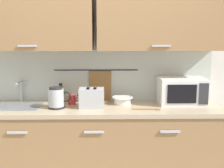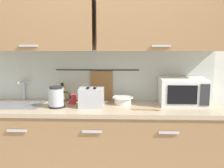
# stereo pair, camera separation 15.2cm
# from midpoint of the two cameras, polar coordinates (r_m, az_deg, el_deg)

# --- Properties ---
(counter_unit) EXTENTS (2.53, 0.64, 0.90)m
(counter_unit) POSITION_cam_midpoint_polar(r_m,az_deg,el_deg) (2.95, -5.06, -12.95)
(counter_unit) COLOR #997047
(counter_unit) RESTS_ON ground
(back_wall_assembly) EXTENTS (3.70, 0.41, 2.50)m
(back_wall_assembly) POSITION_cam_midpoint_polar(r_m,az_deg,el_deg) (2.95, -4.85, 8.36)
(back_wall_assembly) COLOR silver
(back_wall_assembly) RESTS_ON ground
(sink_faucet) EXTENTS (0.09, 0.17, 0.22)m
(sink_faucet) POSITION_cam_midpoint_polar(r_m,az_deg,el_deg) (3.15, -19.48, -0.83)
(sink_faucet) COLOR #B2B5BA
(sink_faucet) RESTS_ON counter_unit
(microwave) EXTENTS (0.46, 0.35, 0.27)m
(microwave) POSITION_cam_midpoint_polar(r_m,az_deg,el_deg) (2.96, 12.45, -1.34)
(microwave) COLOR white
(microwave) RESTS_ON counter_unit
(electric_kettle) EXTENTS (0.23, 0.16, 0.21)m
(electric_kettle) POSITION_cam_midpoint_polar(r_m,az_deg,el_deg) (2.77, -12.78, -2.79)
(electric_kettle) COLOR black
(electric_kettle) RESTS_ON counter_unit
(dish_soap_bottle) EXTENTS (0.06, 0.06, 0.20)m
(dish_soap_bottle) POSITION_cam_midpoint_polar(r_m,az_deg,el_deg) (3.05, -11.81, -1.91)
(dish_soap_bottle) COLOR yellow
(dish_soap_bottle) RESTS_ON counter_unit
(mug_near_sink) EXTENTS (0.12, 0.08, 0.09)m
(mug_near_sink) POSITION_cam_midpoint_polar(r_m,az_deg,el_deg) (2.91, -9.66, -3.16)
(mug_near_sink) COLOR red
(mug_near_sink) RESTS_ON counter_unit
(mixing_bowl) EXTENTS (0.21, 0.21, 0.08)m
(mixing_bowl) POSITION_cam_midpoint_polar(r_m,az_deg,el_deg) (2.88, 0.61, -3.22)
(mixing_bowl) COLOR silver
(mixing_bowl) RESTS_ON counter_unit
(toaster) EXTENTS (0.26, 0.17, 0.19)m
(toaster) POSITION_cam_midpoint_polar(r_m,az_deg,el_deg) (2.74, -5.75, -2.83)
(toaster) COLOR #B7BABF
(toaster) RESTS_ON counter_unit
(wooden_spoon) EXTENTS (0.28, 0.04, 0.01)m
(wooden_spoon) POSITION_cam_midpoint_polar(r_m,az_deg,el_deg) (2.68, 6.17, -5.13)
(wooden_spoon) COLOR #9E7042
(wooden_spoon) RESTS_ON counter_unit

